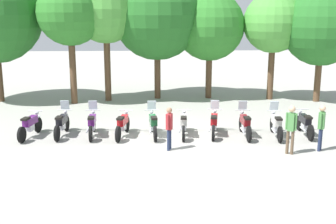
# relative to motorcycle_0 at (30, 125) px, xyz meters

# --- Properties ---
(ground_plane) EXTENTS (80.00, 80.00, 0.00)m
(ground_plane) POSITION_rel_motorcycle_0_xyz_m (5.64, -0.11, -0.50)
(ground_plane) COLOR #9E9B93
(motorcycle_0) EXTENTS (0.71, 2.18, 0.99)m
(motorcycle_0) POSITION_rel_motorcycle_0_xyz_m (0.00, 0.00, 0.00)
(motorcycle_0) COLOR black
(motorcycle_0) RESTS_ON ground_plane
(motorcycle_1) EXTENTS (0.62, 2.19, 1.37)m
(motorcycle_1) POSITION_rel_motorcycle_0_xyz_m (1.25, 0.15, 0.01)
(motorcycle_1) COLOR black
(motorcycle_1) RESTS_ON ground_plane
(motorcycle_2) EXTENTS (0.62, 2.19, 1.37)m
(motorcycle_2) POSITION_rel_motorcycle_0_xyz_m (2.50, 0.06, 0.01)
(motorcycle_2) COLOR black
(motorcycle_2) RESTS_ON ground_plane
(motorcycle_3) EXTENTS (0.72, 2.17, 0.99)m
(motorcycle_3) POSITION_rel_motorcycle_0_xyz_m (3.76, -0.08, 0.00)
(motorcycle_3) COLOR black
(motorcycle_3) RESTS_ON ground_plane
(motorcycle_4) EXTENTS (0.62, 2.19, 1.37)m
(motorcycle_4) POSITION_rel_motorcycle_0_xyz_m (5.01, -0.07, 0.01)
(motorcycle_4) COLOR black
(motorcycle_4) RESTS_ON ground_plane
(motorcycle_5) EXTENTS (0.62, 2.19, 0.99)m
(motorcycle_5) POSITION_rel_motorcycle_0_xyz_m (6.27, -0.09, 0.00)
(motorcycle_5) COLOR black
(motorcycle_5) RESTS_ON ground_plane
(motorcycle_6) EXTENTS (0.72, 2.17, 1.37)m
(motorcycle_6) POSITION_rel_motorcycle_0_xyz_m (7.53, -0.05, 0.01)
(motorcycle_6) COLOR black
(motorcycle_6) RESTS_ON ground_plane
(motorcycle_7) EXTENTS (0.62, 2.19, 1.37)m
(motorcycle_7) POSITION_rel_motorcycle_0_xyz_m (8.77, -0.26, 0.01)
(motorcycle_7) COLOR black
(motorcycle_7) RESTS_ON ground_plane
(motorcycle_8) EXTENTS (0.62, 2.19, 1.37)m
(motorcycle_8) POSITION_rel_motorcycle_0_xyz_m (10.03, -0.39, 0.01)
(motorcycle_8) COLOR black
(motorcycle_8) RESTS_ON ground_plane
(motorcycle_9) EXTENTS (0.62, 2.19, 0.99)m
(motorcycle_9) POSITION_rel_motorcycle_0_xyz_m (11.28, -0.22, 0.00)
(motorcycle_9) COLOR black
(motorcycle_9) RESTS_ON ground_plane
(person_0) EXTENTS (0.39, 0.32, 1.78)m
(person_0) POSITION_rel_motorcycle_0_xyz_m (9.89, -2.60, 0.55)
(person_0) COLOR brown
(person_0) RESTS_ON ground_plane
(person_1) EXTENTS (0.31, 0.37, 1.71)m
(person_1) POSITION_rel_motorcycle_0_xyz_m (11.12, -2.27, 0.50)
(person_1) COLOR #232D4C
(person_1) RESTS_ON ground_plane
(person_2) EXTENTS (0.28, 0.40, 1.62)m
(person_2) POSITION_rel_motorcycle_0_xyz_m (5.58, -1.94, 0.44)
(person_2) COLOR #232D4C
(person_2) RESTS_ON ground_plane
(tree_1) EXTENTS (3.56, 3.56, 6.75)m
(tree_1) POSITION_rel_motorcycle_0_xyz_m (0.67, 6.62, 4.43)
(tree_1) COLOR brown
(tree_1) RESTS_ON ground_plane
(tree_2) EXTENTS (3.75, 3.75, 7.01)m
(tree_2) POSITION_rel_motorcycle_0_xyz_m (2.50, 7.35, 4.60)
(tree_2) COLOR brown
(tree_2) RESTS_ON ground_plane
(tree_3) EXTENTS (5.12, 5.12, 7.39)m
(tree_3) POSITION_rel_motorcycle_0_xyz_m (5.36, 7.91, 4.31)
(tree_3) COLOR brown
(tree_3) RESTS_ON ground_plane
(tree_4) EXTENTS (3.99, 3.99, 6.20)m
(tree_4) POSITION_rel_motorcycle_0_xyz_m (8.38, 7.90, 3.69)
(tree_4) COLOR brown
(tree_4) RESTS_ON ground_plane
(tree_5) EXTENTS (3.41, 3.41, 6.11)m
(tree_5) POSITION_rel_motorcycle_0_xyz_m (11.92, 7.33, 3.87)
(tree_5) COLOR brown
(tree_5) RESTS_ON ground_plane
(tree_6) EXTENTS (4.30, 4.30, 6.35)m
(tree_6) POSITION_rel_motorcycle_0_xyz_m (14.42, 6.58, 3.68)
(tree_6) COLOR brown
(tree_6) RESTS_ON ground_plane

